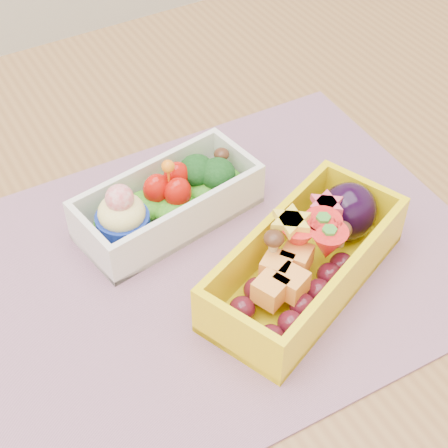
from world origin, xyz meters
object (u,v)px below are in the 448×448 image
placemat (219,261)px  bento_yellow (308,258)px  bento_white (167,202)px  table (175,324)px

placemat → bento_yellow: (0.05, -0.06, 0.03)m
bento_white → placemat: bearing=-85.8°
bento_white → table: bearing=-124.6°
table → placemat: (0.04, -0.03, 0.10)m
table → bento_yellow: size_ratio=5.64×
placemat → bento_yellow: bearing=-46.9°
placemat → bento_yellow: bento_yellow is taller
placemat → bento_white: bento_white is taller
bento_white → bento_yellow: (0.07, -0.12, 0.00)m
placemat → bento_white: 0.07m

